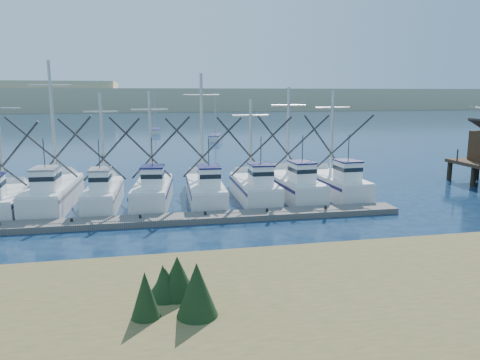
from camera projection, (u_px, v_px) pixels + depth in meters
The scene contains 8 objects.
ground at pixel (319, 242), 25.13m from camera, with size 500.00×500.00×0.00m, color #0C1C37.
shore_bank at pixel (189, 337), 13.75m from camera, with size 40.00×10.00×1.60m, color #4C422D.
floating_dock at pixel (189, 218), 29.17m from camera, with size 27.54×1.84×0.37m, color #65605A.
dune_ridge at pixel (160, 99), 226.27m from camera, with size 360.00×60.00×10.00m, color tan.
trawler_fleet at pixel (182, 191), 33.72m from camera, with size 26.93×9.10×10.15m.
sailboat_near at pixel (216, 138), 79.36m from camera, with size 3.29×6.57×8.10m.
sailboat_far at pixel (155, 131), 92.91m from camera, with size 1.92×6.31×8.10m.
flying_gull at pixel (477, 107), 36.80m from camera, with size 1.18×0.21×0.21m.
Camera 1 is at (-9.15, -22.71, 7.87)m, focal length 35.00 mm.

